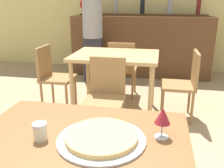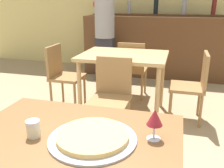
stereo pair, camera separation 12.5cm
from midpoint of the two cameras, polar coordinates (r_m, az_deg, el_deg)
wall_back at (r=5.32m, az=11.20°, el=18.26°), size 8.00×0.05×2.80m
dining_table_near at (r=1.36m, az=-6.09°, el=-14.52°), size 1.10×0.75×0.74m
dining_table_far at (r=3.08m, az=3.87°, el=5.17°), size 1.04×0.79×0.78m
bar_counter at (r=4.89m, az=10.10°, el=8.44°), size 2.60×0.56×1.12m
bar_back_shelf at (r=4.96m, az=11.25°, el=15.82°), size 2.39×0.24×0.33m
chair_far_side_front at (r=2.60m, az=1.25°, el=-1.93°), size 0.40×0.40×0.84m
chair_far_side_back at (r=3.67m, az=5.59°, el=4.08°), size 0.40×0.40×0.84m
chair_far_side_left at (r=3.39m, az=-10.36°, el=2.66°), size 0.40×0.40×0.84m
chair_far_side_right at (r=3.08m, az=19.35°, el=0.30°), size 0.40×0.40×0.84m
pizza_tray at (r=1.25m, az=-1.55°, el=-12.07°), size 0.44×0.44×0.04m
cheese_shaker at (r=1.30m, az=-14.92°, el=-9.88°), size 0.07×0.07×0.09m
person_standing at (r=4.42m, az=-0.85°, el=11.89°), size 0.34×0.34×1.63m
wine_glass at (r=1.24m, az=12.62°, el=-7.69°), size 0.08×0.08×0.16m
potted_plant at (r=4.97m, az=-2.15°, el=17.52°), size 0.24×0.24×0.33m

